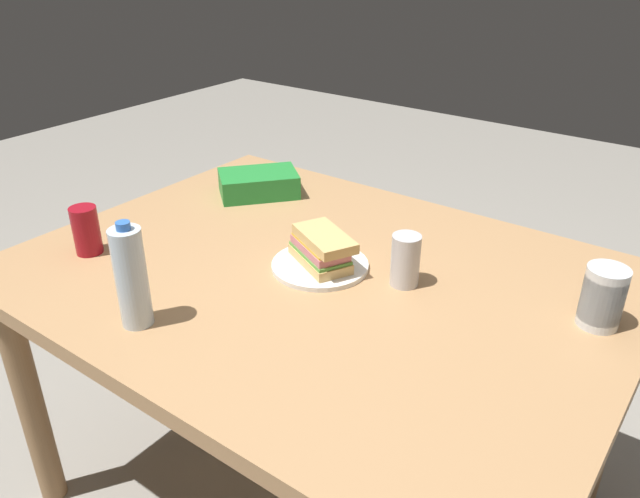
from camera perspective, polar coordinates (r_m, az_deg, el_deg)
ground_plane at (r=1.96m, az=-0.21°, el=-21.57°), size 8.00×8.00×0.00m
dining_table at (r=1.52m, az=-0.25°, el=-5.05°), size 1.41×1.07×0.75m
paper_plate at (r=1.49m, az=-0.00°, el=-1.50°), size 0.23×0.23×0.01m
sandwich at (r=1.47m, az=0.13°, el=0.05°), size 0.21×0.16×0.08m
soda_can_red at (r=1.64m, az=-20.63°, el=1.61°), size 0.07×0.07×0.12m
chip_bag at (r=1.90m, az=-5.64°, el=5.99°), size 0.26×0.27×0.07m
water_bottle_tall at (r=1.29m, az=-16.90°, el=-2.49°), size 0.06×0.06×0.23m
plastic_cup_stack at (r=1.38m, az=24.48°, el=-4.03°), size 0.08×0.08×0.13m
soda_can_silver at (r=1.41m, az=7.83°, el=-1.02°), size 0.07×0.07×0.12m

